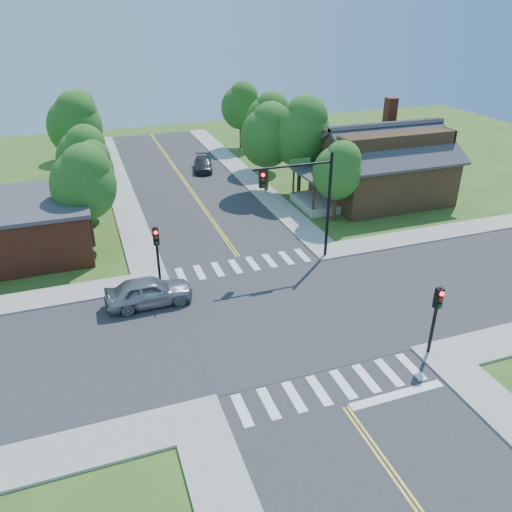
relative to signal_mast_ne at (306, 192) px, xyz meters
name	(u,v)px	position (x,y,z in m)	size (l,w,h in m)	color
ground	(279,315)	(-3.91, -5.59, -4.85)	(100.00, 100.00, 0.00)	#335A1C
road_ns	(279,315)	(-3.91, -5.59, -4.83)	(10.00, 90.00, 0.04)	#2D2D30
road_ew	(279,315)	(-3.91, -5.59, -4.83)	(90.00, 10.00, 0.04)	#2D2D30
intersection_patch	(279,315)	(-3.91, -5.59, -4.85)	(10.20, 10.20, 0.06)	#2D2D30
sidewalk_ne	(375,191)	(11.90, 10.23, -4.78)	(40.00, 40.00, 0.14)	#9E9B93
crosswalk_north	(244,265)	(-3.91, 0.61, -4.80)	(8.85, 2.00, 0.01)	white
crosswalk_south	(331,387)	(-3.91, -11.79, -4.80)	(8.85, 2.00, 0.01)	white
centerline	(279,314)	(-3.91, -5.59, -4.80)	(0.30, 90.00, 0.01)	yellow
stop_bar	(397,395)	(-1.41, -13.19, -4.85)	(4.60, 0.45, 0.09)	white
signal_mast_ne	(306,192)	(0.00, 0.00, 0.00)	(5.30, 0.42, 7.20)	black
signal_pole_se	(437,308)	(1.69, -11.21, -2.19)	(0.34, 0.42, 3.80)	black
signal_pole_nw	(157,245)	(-9.51, -0.01, -2.19)	(0.34, 0.42, 3.80)	black
house_ne	(382,161)	(11.19, 8.65, -1.52)	(13.05, 8.80, 7.11)	#352012
building_nw	(11,228)	(-18.11, 7.61, -2.97)	(10.40, 8.40, 3.73)	brown
tree_e_a	(338,169)	(5.25, 5.45, -0.68)	(3.75, 3.56, 6.37)	#382314
tree_e_b	(302,130)	(5.24, 12.21, 0.82)	(5.09, 4.83, 8.65)	#382314
tree_e_c	(269,119)	(5.26, 20.17, 0.27)	(4.60, 4.37, 7.81)	#382314
tree_e_d	(241,105)	(5.27, 29.12, 0.14)	(4.48, 4.25, 7.61)	#382314
tree_w_a	(84,181)	(-12.98, 6.97, -0.03)	(4.33, 4.12, 7.36)	#382314
tree_w_b	(84,155)	(-12.70, 14.15, -0.21)	(4.17, 3.96, 7.09)	#382314
tree_w_c	(75,123)	(-12.99, 22.54, 0.69)	(4.98, 4.73, 8.46)	#382314
tree_w_d	(79,113)	(-12.48, 31.32, -0.07)	(4.30, 4.08, 7.30)	#382314
tree_house	(268,134)	(2.69, 13.72, 0.39)	(4.70, 4.47, 8.00)	#382314
tree_bldg	(91,167)	(-12.36, 12.70, -0.79)	(3.65, 3.47, 6.20)	#382314
car_silver	(149,292)	(-10.47, -2.09, -4.02)	(4.87, 1.97, 1.66)	#9C9FA3
car_dgrey	(203,164)	(-1.32, 21.77, -4.21)	(2.77, 4.74, 1.29)	#2B2D30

